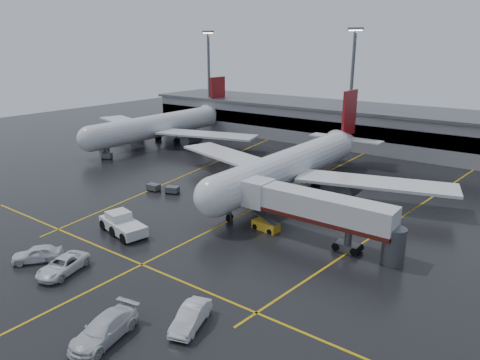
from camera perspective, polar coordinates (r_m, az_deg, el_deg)
The scene contains 22 objects.
ground at distance 63.47m, azimuth 2.53°, elevation -3.34°, with size 220.00×220.00×0.00m, color black.
apron_line_centre at distance 63.46m, azimuth 2.53°, elevation -3.33°, with size 0.25×90.00×0.02m, color gold.
apron_line_stop at distance 48.38m, azimuth -12.54°, elevation -10.60°, with size 60.00×0.25×0.02m, color gold.
apron_line_left at distance 82.72m, azimuth -5.05°, elevation 1.52°, with size 0.25×70.00×0.02m, color gold.
apron_line_right at distance 65.14m, azimuth 20.93°, elevation -3.95°, with size 0.25×70.00×0.02m, color gold.
terminal at distance 104.31m, azimuth 17.63°, elevation 6.48°, with size 122.00×19.00×8.60m.
light_mast_left at distance 120.48m, azimuth -4.04°, elevation 13.43°, with size 3.00×1.20×25.45m.
light_mast_mid at distance 99.30m, azimuth 14.22°, elevation 12.18°, with size 3.00×1.20×25.45m.
main_airliner at distance 70.07m, azimuth 7.04°, elevation 2.14°, with size 48.80×45.60×14.10m.
second_airliner at distance 104.99m, azimuth -9.92°, elevation 7.03°, with size 48.80×45.60×14.10m.
jet_bridge at distance 51.63m, azimuth 9.77°, elevation -3.84°, with size 19.90×3.40×6.05m.
pushback_tractor at distance 56.21m, azimuth -14.95°, elevation -5.59°, with size 7.69×4.43×2.59m.
belt_loader at distance 55.37m, azimuth 3.34°, elevation -5.90°, with size 3.66×1.97×2.23m.
service_van_a at distance 48.83m, azimuth -21.89°, elevation -10.17°, with size 2.68×5.82×1.62m, color white.
service_van_b at distance 37.87m, azimuth -17.11°, elevation -17.90°, with size 2.58×6.35×1.84m, color silver.
service_van_c at distance 38.03m, azimuth -6.37°, elevation -17.14°, with size 1.78×5.11×1.68m, color silver.
service_van_d at distance 52.27m, azimuth -24.68°, elevation -8.63°, with size 2.04×5.08×1.73m, color silver.
baggage_cart_a at distance 69.23m, azimuth -8.73°, elevation -1.22°, with size 2.33×1.92×1.12m.
baggage_cart_b at distance 70.94m, azimuth -11.10°, elevation -0.89°, with size 2.08×1.43×1.12m.
baggage_cart_c at distance 74.15m, azimuth -2.68°, elevation 0.21°, with size 2.28×1.79×1.12m.
baggage_cart_d at distance 101.73m, azimuth -17.14°, elevation 4.14°, with size 2.19×1.61×1.12m.
baggage_cart_e at distance 93.15m, azimuth -16.80°, elevation 3.02°, with size 2.38×2.20×1.12m.
Camera 1 is at (33.19, -49.33, 22.20)m, focal length 33.08 mm.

